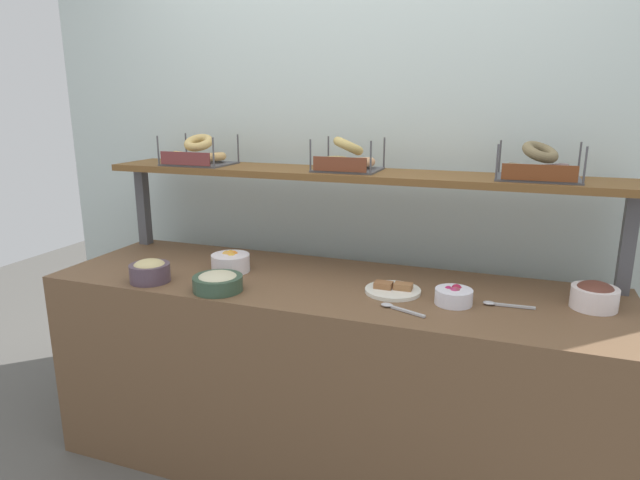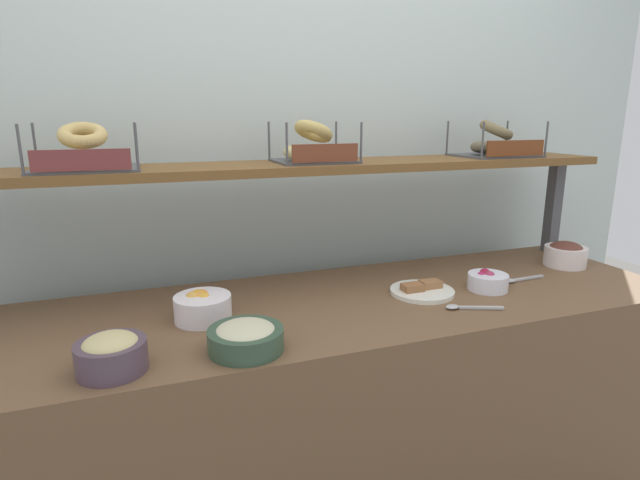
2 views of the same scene
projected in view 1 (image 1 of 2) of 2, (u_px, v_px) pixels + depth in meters
ground_plane at (328, 461)px, 2.45m from camera, size 8.00×8.00×0.00m
back_wall at (366, 181)px, 2.65m from camera, size 3.54×0.06×2.40m
deli_counter at (328, 376)px, 2.34m from camera, size 2.34×0.70×0.85m
shelf_riser_left at (143, 206)px, 2.80m from camera, size 0.05×0.05×0.40m
shelf_riser_right at (628, 244)px, 2.06m from camera, size 0.05×0.05×0.40m
upper_shelf at (349, 174)px, 2.38m from camera, size 2.30×0.32×0.03m
bowl_chocolate_spread at (595, 295)px, 1.95m from camera, size 0.16×0.16×0.10m
bowl_fruit_salad at (231, 261)px, 2.38m from camera, size 0.17×0.17×0.09m
bowl_tuna_salad at (218, 282)px, 2.13m from camera, size 0.20×0.20×0.07m
bowl_beet_salad at (454, 296)px, 1.99m from camera, size 0.14×0.14×0.07m
bowl_hummus at (150, 271)px, 2.24m from camera, size 0.16×0.16×0.09m
serving_plate_white at (393, 290)px, 2.12m from camera, size 0.22×0.22×0.04m
serving_spoon_near_plate at (396, 308)px, 1.94m from camera, size 0.17×0.08×0.01m
serving_spoon_by_edge at (500, 304)px, 1.98m from camera, size 0.18×0.03×0.01m
bagel_basket_sesame at (198, 155)px, 2.60m from camera, size 0.31×0.26×0.15m
bagel_basket_plain at (348, 159)px, 2.37m from camera, size 0.28×0.26×0.15m
bagel_basket_poppy at (538, 167)px, 2.10m from camera, size 0.31×0.27×0.15m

